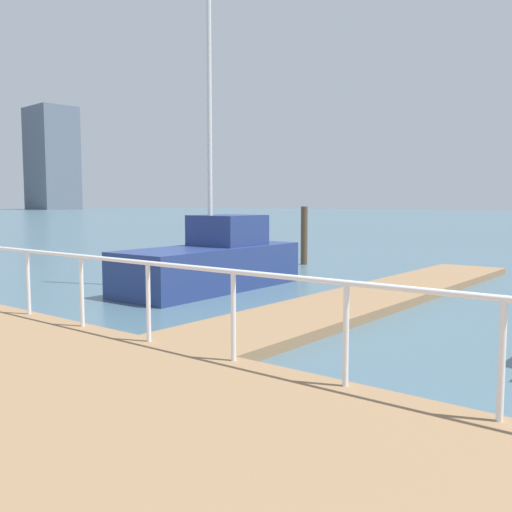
{
  "coord_description": "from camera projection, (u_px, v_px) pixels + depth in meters",
  "views": [
    {
      "loc": [
        -8.09,
        4.92,
        2.25
      ],
      "look_at": [
        -1.39,
        10.23,
        1.44
      ],
      "focal_mm": 39.97,
      "sensor_mm": 36.0,
      "label": 1
    }
  ],
  "objects": [
    {
      "name": "ground_plane",
      "position": [
        13.0,
        283.0,
        15.86
      ],
      "size": [
        300.0,
        300.0,
        0.0
      ],
      "primitive_type": "plane",
      "color": "#476675"
    },
    {
      "name": "floating_dock",
      "position": [
        373.0,
        297.0,
        12.92
      ],
      "size": [
        14.13,
        2.0,
        0.18
      ],
      "primitive_type": "cube",
      "color": "#93704C",
      "rests_on": "ground_plane"
    },
    {
      "name": "boardwalk_railing",
      "position": [
        503.0,
        325.0,
        4.75
      ],
      "size": [
        0.06,
        23.83,
        1.08
      ],
      "color": "white",
      "rests_on": "boardwalk"
    },
    {
      "name": "dock_piling_0",
      "position": [
        219.0,
        257.0,
        14.71
      ],
      "size": [
        0.3,
        0.3,
        1.65
      ],
      "primitive_type": "cylinder",
      "color": "brown",
      "rests_on": "ground_plane"
    },
    {
      "name": "dock_piling_2",
      "position": [
        304.0,
        236.0,
        20.42
      ],
      "size": [
        0.24,
        0.24,
        2.08
      ],
      "primitive_type": "cylinder",
      "color": "brown",
      "rests_on": "ground_plane"
    },
    {
      "name": "moored_boat_0",
      "position": [
        213.0,
        261.0,
        14.72
      ],
      "size": [
        5.41,
        2.08,
        9.37
      ],
      "color": "navy",
      "rests_on": "ground_plane"
    },
    {
      "name": "skyline_tower_7",
      "position": [
        52.0,
        159.0,
        163.78
      ],
      "size": [
        12.03,
        14.85,
        29.04
      ],
      "primitive_type": "cube",
      "rotation": [
        0.0,
        0.0,
        -0.09
      ],
      "color": "slate",
      "rests_on": "ground_plane"
    }
  ]
}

